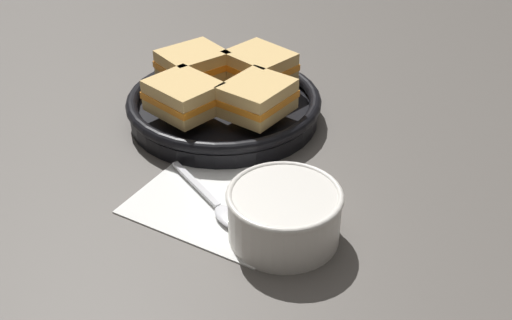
# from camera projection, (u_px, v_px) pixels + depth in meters

# --- Properties ---
(ground_plane) EXTENTS (4.00, 4.00, 0.00)m
(ground_plane) POSITION_uv_depth(u_px,v_px,m) (260.00, 176.00, 0.86)
(ground_plane) COLOR #56514C
(napkin) EXTENTS (0.22, 0.19, 0.00)m
(napkin) POSITION_uv_depth(u_px,v_px,m) (220.00, 200.00, 0.81)
(napkin) COLOR white
(napkin) RESTS_ON ground_plane
(soup_bowl) EXTENTS (0.13, 0.13, 0.06)m
(soup_bowl) POSITION_uv_depth(u_px,v_px,m) (284.00, 212.00, 0.73)
(soup_bowl) COLOR silver
(soup_bowl) RESTS_ON ground_plane
(spoon) EXTENTS (0.16, 0.07, 0.01)m
(spoon) POSITION_uv_depth(u_px,v_px,m) (220.00, 208.00, 0.79)
(spoon) COLOR silver
(spoon) RESTS_ON napkin
(skillet) EXTENTS (0.30, 0.30, 0.04)m
(skillet) POSITION_uv_depth(u_px,v_px,m) (224.00, 107.00, 0.98)
(skillet) COLOR black
(skillet) RESTS_ON ground_plane
(sandwich_near_left) EXTENTS (0.11, 0.09, 0.05)m
(sandwich_near_left) POSITION_uv_depth(u_px,v_px,m) (184.00, 96.00, 0.91)
(sandwich_near_left) COLOR #DBB26B
(sandwich_near_left) RESTS_ON skillet
(sandwich_near_right) EXTENTS (0.08, 0.10, 0.05)m
(sandwich_near_right) POSITION_uv_depth(u_px,v_px,m) (257.00, 98.00, 0.91)
(sandwich_near_right) COLOR #DBB26B
(sandwich_near_right) RESTS_ON skillet
(sandwich_far_left) EXTENTS (0.11, 0.10, 0.05)m
(sandwich_far_left) POSITION_uv_depth(u_px,v_px,m) (260.00, 66.00, 1.00)
(sandwich_far_left) COLOR #DBB26B
(sandwich_far_left) RESTS_ON skillet
(sandwich_far_right) EXTENTS (0.11, 0.11, 0.05)m
(sandwich_far_right) POSITION_uv_depth(u_px,v_px,m) (193.00, 65.00, 1.00)
(sandwich_far_right) COLOR #DBB26B
(sandwich_far_right) RESTS_ON skillet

